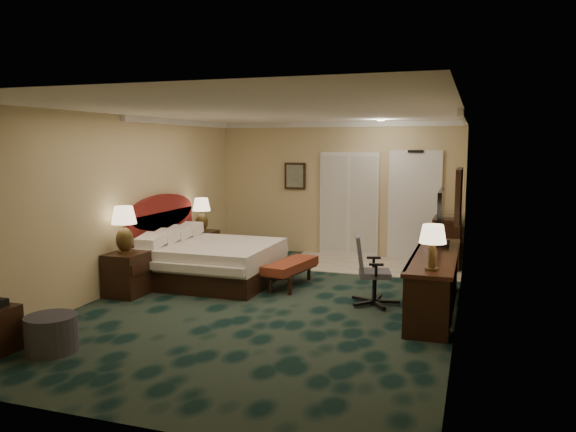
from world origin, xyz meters
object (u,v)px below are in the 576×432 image
(bed, at_px, (212,262))
(tv, at_px, (440,218))
(desk_chair, at_px, (375,270))
(ottoman, at_px, (51,334))
(bed_bench, at_px, (290,274))
(nightstand_near, at_px, (127,274))
(nightstand_far, at_px, (202,247))
(lamp_near, at_px, (124,230))
(desk, at_px, (434,282))
(minibar, at_px, (447,242))
(lamp_far, at_px, (202,215))

(bed, distance_m, tv, 3.71)
(desk_chair, bearing_deg, ottoman, -150.06)
(bed_bench, bearing_deg, tv, 13.29)
(nightstand_near, relative_size, nightstand_far, 1.05)
(bed, xyz_separation_m, lamp_near, (-0.86, -1.17, 0.68))
(lamp_near, xyz_separation_m, ottoman, (0.60, -2.26, -0.80))
(bed, relative_size, nightstand_near, 3.11)
(desk, distance_m, minibar, 2.89)
(bed, distance_m, minibar, 4.32)
(bed, height_order, minibar, minibar)
(bed_bench, distance_m, desk_chair, 1.60)
(nightstand_near, relative_size, lamp_near, 0.93)
(nightstand_near, relative_size, desk_chair, 0.66)
(desk_chair, height_order, minibar, desk_chair)
(lamp_near, distance_m, lamp_far, 2.39)
(bed_bench, relative_size, desk, 0.45)
(bed, height_order, nightstand_far, bed)
(nightstand_near, relative_size, ottoman, 1.16)
(ottoman, relative_size, minibar, 0.60)
(lamp_near, distance_m, bed_bench, 2.65)
(nightstand_far, distance_m, desk_chair, 4.03)
(lamp_near, height_order, bed_bench, lamp_near)
(bed, relative_size, tv, 1.93)
(bed_bench, relative_size, ottoman, 2.15)
(bed, bearing_deg, minibar, 33.56)
(minibar, bearing_deg, nightstand_near, -141.04)
(desk, bearing_deg, bed_bench, 165.06)
(nightstand_near, xyz_separation_m, minibar, (4.43, 3.58, 0.14))
(ottoman, height_order, desk, desk)
(nightstand_near, relative_size, desk, 0.24)
(nightstand_near, xyz_separation_m, lamp_far, (0.01, 2.41, 0.61))
(desk, height_order, tv, tv)
(bed, distance_m, desk, 3.62)
(nightstand_far, xyz_separation_m, lamp_near, (-0.02, -2.44, 0.69))
(bed, xyz_separation_m, nightstand_near, (-0.83, -1.19, 0.00))
(bed_bench, bearing_deg, nightstand_near, -138.76)
(bed, xyz_separation_m, nightstand_far, (-0.84, 1.27, -0.01))
(desk, bearing_deg, lamp_far, 158.68)
(nightstand_far, bearing_deg, lamp_far, -63.29)
(desk_chair, bearing_deg, desk, -13.91)
(bed, distance_m, desk_chair, 2.82)
(ottoman, relative_size, tv, 0.54)
(desk_chair, bearing_deg, nightstand_near, 176.82)
(nightstand_far, height_order, minibar, minibar)
(bed, xyz_separation_m, tv, (3.60, 0.23, 0.87))
(bed_bench, bearing_deg, ottoman, -104.00)
(lamp_near, height_order, tv, tv)
(bed, bearing_deg, nightstand_near, -124.77)
(lamp_far, distance_m, desk, 4.75)
(bed, distance_m, lamp_near, 1.60)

